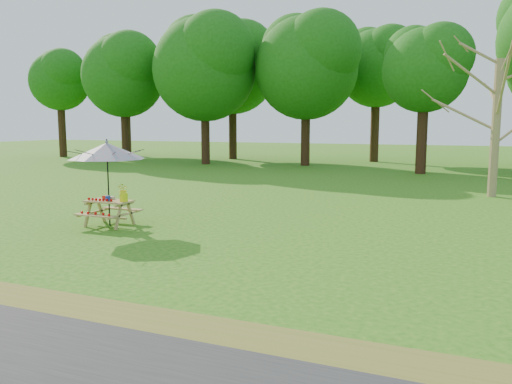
% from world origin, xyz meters
% --- Properties ---
extents(ground, '(120.00, 120.00, 0.00)m').
position_xyz_m(ground, '(0.00, 0.00, 0.00)').
color(ground, '#266413').
rests_on(ground, ground).
extents(drygrass_strip, '(120.00, 1.20, 0.01)m').
position_xyz_m(drygrass_strip, '(0.00, -2.80, 0.00)').
color(drygrass_strip, olive).
rests_on(drygrass_strip, ground).
extents(treeline, '(60.00, 12.00, 16.00)m').
position_xyz_m(treeline, '(0.00, 22.00, 8.00)').
color(treeline, '#1A5D10').
rests_on(treeline, ground).
extents(picnic_table, '(1.20, 1.32, 0.67)m').
position_xyz_m(picnic_table, '(-2.67, 2.32, 0.33)').
color(picnic_table, '#AA7E4D').
rests_on(picnic_table, ground).
extents(patio_umbrella, '(2.14, 2.14, 2.25)m').
position_xyz_m(patio_umbrella, '(-2.67, 2.32, 1.95)').
color(patio_umbrella, black).
rests_on(patio_umbrella, ground).
extents(produce_bins, '(0.35, 0.41, 0.13)m').
position_xyz_m(produce_bins, '(-2.73, 2.36, 0.72)').
color(produce_bins, red).
rests_on(produce_bins, picnic_table).
extents(tomatoes_row, '(0.77, 0.13, 0.07)m').
position_xyz_m(tomatoes_row, '(-2.82, 2.14, 0.71)').
color(tomatoes_row, red).
rests_on(tomatoes_row, picnic_table).
extents(flower_bucket, '(0.35, 0.32, 0.47)m').
position_xyz_m(flower_bucket, '(-2.20, 2.32, 0.92)').
color(flower_bucket, '#EFF40C').
rests_on(flower_bucket, picnic_table).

